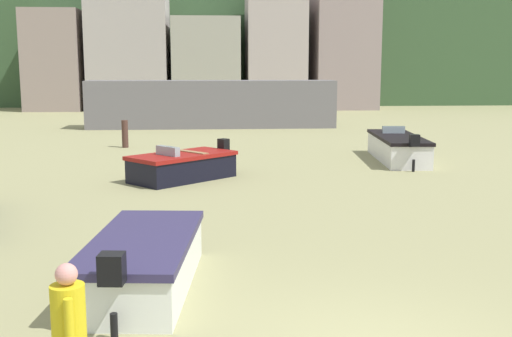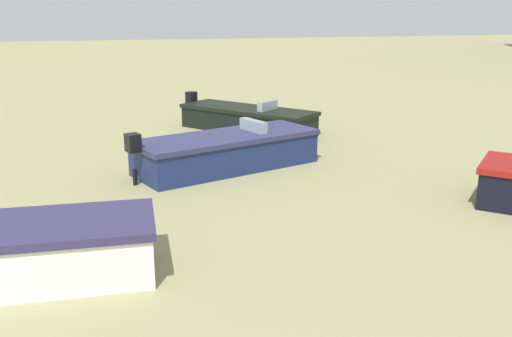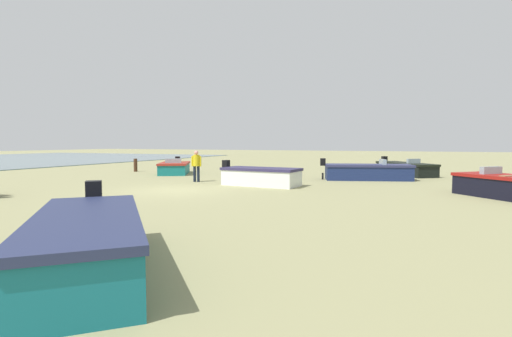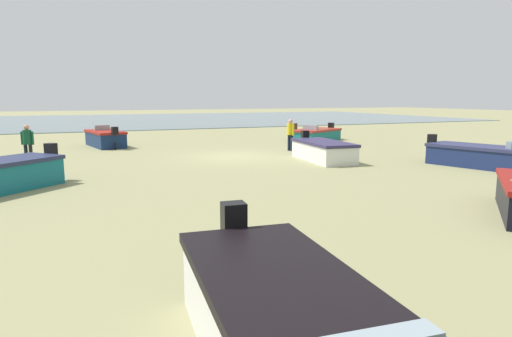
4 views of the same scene
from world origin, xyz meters
The scene contains 3 objects.
boat_navy_0 centered at (-7.89, 6.98, 0.43)m, with size 2.92×4.93×1.16m.
boat_black_2 centered at (-12.05, 8.78, 0.40)m, with size 4.58×3.88×1.09m.
boat_white_5 centered at (-3.02, 2.68, 0.43)m, with size 1.88×4.00×1.17m.
Camera 2 is at (4.93, 3.57, 3.68)m, focal length 39.09 mm.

